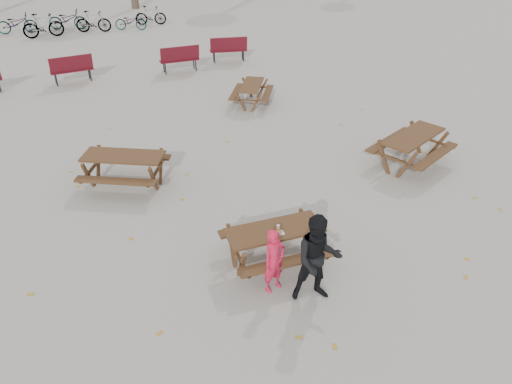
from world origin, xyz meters
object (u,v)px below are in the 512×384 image
object	(u,v)px
main_picnic_table	(274,237)
picnic_table_north	(125,170)
picnic_table_far	(252,94)
adult	(318,259)
picnic_table_east	(411,150)
child	(274,261)
food_tray	(279,233)
soda_bottle	(278,229)

from	to	relation	value
main_picnic_table	picnic_table_north	bearing A→B (deg)	119.96
picnic_table_far	picnic_table_north	bearing A→B (deg)	159.58
adult	picnic_table_east	bearing A→B (deg)	53.38
adult	picnic_table_east	size ratio (longest dim) A/B	0.87
main_picnic_table	child	distance (m)	0.73
adult	picnic_table_far	world-z (taller)	adult
food_tray	picnic_table_east	size ratio (longest dim) A/B	0.09
food_tray	adult	world-z (taller)	adult
main_picnic_table	food_tray	xyz separation A→B (m)	(0.01, -0.18, 0.21)
picnic_table_east	picnic_table_far	world-z (taller)	picnic_table_east
adult	food_tray	bearing A→B (deg)	122.41
soda_bottle	picnic_table_north	bearing A→B (deg)	119.51
picnic_table_east	picnic_table_north	size ratio (longest dim) A/B	1.03
picnic_table_east	soda_bottle	bearing A→B (deg)	-177.67
main_picnic_table	picnic_table_far	size ratio (longest dim) A/B	1.15
main_picnic_table	food_tray	bearing A→B (deg)	-85.60
child	adult	world-z (taller)	adult
food_tray	adult	bearing A→B (deg)	-72.05
picnic_table_east	picnic_table_far	size ratio (longest dim) A/B	1.24
picnic_table_east	picnic_table_far	bearing A→B (deg)	88.09
adult	soda_bottle	bearing A→B (deg)	120.88
food_tray	child	distance (m)	0.60
food_tray	picnic_table_north	size ratio (longest dim) A/B	0.10
picnic_table_east	picnic_table_north	xyz separation A→B (m)	(-7.03, 1.46, -0.01)
soda_bottle	main_picnic_table	bearing A→B (deg)	101.39
child	picnic_table_far	size ratio (longest dim) A/B	0.80
soda_bottle	picnic_table_east	xyz separation A→B (m)	(4.75, 2.57, -0.43)
main_picnic_table	soda_bottle	bearing A→B (deg)	-78.61
picnic_table_north	main_picnic_table	bearing A→B (deg)	-33.90
food_tray	picnic_table_east	bearing A→B (deg)	28.97
main_picnic_table	soda_bottle	size ratio (longest dim) A/B	10.59
adult	picnic_table_east	distance (m)	5.73
main_picnic_table	child	xyz separation A→B (m)	(-0.28, -0.68, 0.04)
main_picnic_table	picnic_table_north	distance (m)	4.52
main_picnic_table	food_tray	distance (m)	0.27
picnic_table_north	picnic_table_far	world-z (taller)	picnic_table_north
child	picnic_table_east	bearing A→B (deg)	11.24
child	picnic_table_north	bearing A→B (deg)	92.71
child	picnic_table_east	size ratio (longest dim) A/B	0.64
main_picnic_table	picnic_table_east	distance (m)	5.37
child	picnic_table_far	xyz separation A→B (m)	(2.63, 8.53, -0.29)
adult	picnic_table_north	xyz separation A→B (m)	(-2.58, 5.05, -0.44)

